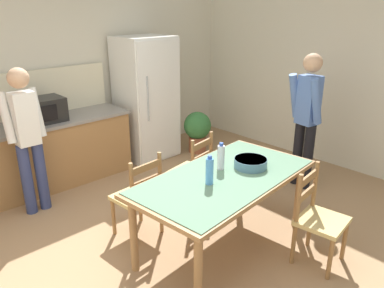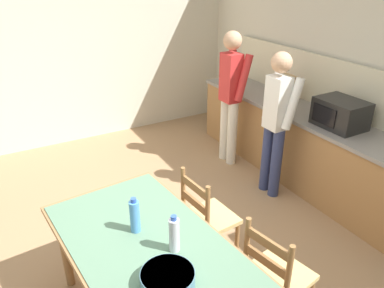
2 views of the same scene
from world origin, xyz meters
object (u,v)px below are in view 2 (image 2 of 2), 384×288
Objects in this scene: bottle_near_centre at (135,216)px; chair_side_far_left at (207,218)px; serving_bowl at (168,278)px; paper_bag at (285,90)px; bottle_off_centre at (174,234)px; person_at_sink at (231,92)px; microwave at (340,113)px; chair_side_far_right at (276,276)px; dining_table at (152,258)px; person_at_counter at (276,119)px.

bottle_near_centre reaches higher than chair_side_far_left.
bottle_near_centre is at bearing 177.78° from serving_bowl.
paper_bag is 2.84m from bottle_off_centre.
bottle_off_centre is 2.76m from person_at_sink.
microwave is 2.04m from chair_side_far_right.
chair_side_far_left is 0.52× the size of person_at_sink.
chair_side_far_right is at bearing 66.96° from dining_table.
person_at_counter reaches higher than bottle_off_centre.
microwave is 0.30× the size of person_at_counter.
person_at_sink reaches higher than bottle_off_centre.
serving_bowl is 3.06m from person_at_sink.
bottle_near_centre is (0.43, -2.51, -0.13)m from microwave.
bottle_off_centre is 0.15× the size of person_at_sink.
microwave is at bearing 99.71° from bottle_near_centre.
paper_bag is 0.21× the size of person_at_sink.
microwave reaches higher than bottle_near_centre.
serving_bowl is (0.98, -2.53, -0.20)m from microwave.
paper_bag is 1.33× the size of bottle_near_centre.
person_at_counter reaches higher than chair_side_far_right.
person_at_counter is at bearing 124.55° from serving_bowl.
microwave is 2.72m from serving_bowl.
serving_bowl is (0.24, -0.17, -0.07)m from bottle_off_centre.
bottle_near_centre reaches higher than dining_table.
person_at_counter is at bearing -91.30° from person_at_sink.
microwave is at bearing -88.86° from chair_side_far_left.
chair_side_far_right is 0.82m from chair_side_far_left.
microwave is at bearing 107.32° from bottle_off_centre.
serving_bowl is at bearing -54.06° from paper_bag.
bottle_near_centre and bottle_off_centre have the same top height.
microwave is at bearing 111.18° from serving_bowl.
dining_table is 0.35m from serving_bowl.
paper_bag is at bearing -52.76° from chair_side_far_right.
bottle_near_centre is 0.30× the size of chair_side_far_right.
bottle_off_centre reaches higher than dining_table.
paper_bag is 0.40× the size of chair_side_far_right.
chair_side_far_left is at bearing -154.88° from person_at_counter.
microwave is 1.56× the size of serving_bowl.
person_at_sink is 1.05× the size of person_at_counter.
dining_table is at bearing -135.40° from person_at_sink.
serving_bowl is at bearing -7.40° from dining_table.
chair_side_far_right is at bearing 88.81° from serving_bowl.
person_at_counter reaches higher than bottle_near_centre.
person_at_sink is (-0.46, -0.49, -0.08)m from paper_bag.
microwave is 2.47m from bottle_off_centre.
chair_side_far_left is at bearing 132.90° from bottle_off_centre.
chair_side_far_left is (1.02, -1.75, -0.62)m from paper_bag.
paper_bag reaches higher than microwave.
dining_table is at bearing -58.77° from paper_bag.
microwave reaches higher than serving_bowl.
chair_side_far_right is at bearing -179.37° from chair_side_far_left.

